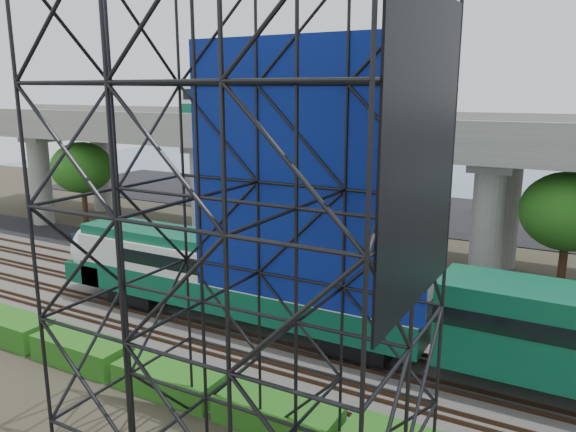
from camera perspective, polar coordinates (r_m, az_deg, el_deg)
The scene contains 13 objects.
ground at distance 27.60m, azimuth -7.56°, elevation -12.82°, with size 140.00×140.00×0.00m, color #474233.
ballast_bed at distance 29.03m, azimuth -5.18°, elevation -11.21°, with size 90.00×12.00×0.20m, color slate.
service_road at distance 35.89m, azimuth 2.49°, elevation -6.51°, with size 90.00×5.00×0.08m, color black.
parking_lot at distance 57.16m, azimuth 13.10°, elevation 0.45°, with size 90.00×18.00×0.08m, color black.
harbor_water at distance 78.24m, azimuth 17.61°, elevation 3.41°, with size 140.00×40.00×0.03m, color slate.
rail_tracks at distance 28.96m, azimuth -5.19°, elevation -10.88°, with size 90.00×9.52×0.16m.
commuter_train at distance 26.88m, azimuth -1.31°, elevation -6.77°, with size 29.30×3.06×4.30m.
overpass at distance 39.29m, azimuth 5.48°, elevation 7.35°, with size 80.00×12.00×12.40m.
scaffold_tower at distance 14.89m, azimuth -4.20°, elevation -4.40°, with size 9.36×6.36×15.00m.
hedge_strip at distance 23.82m, azimuth -11.96°, elevation -15.87°, with size 34.60×1.80×1.20m.
trees at distance 41.56m, azimuth 0.30°, elevation 4.02°, with size 40.94×16.94×7.69m.
suv at distance 46.13m, azimuth -16.93°, elevation -1.81°, with size 2.12×4.60×1.28m, color black.
parked_cars at distance 56.87m, azimuth 13.39°, elevation 1.06°, with size 36.14×9.70×1.32m.
Camera 1 is at (15.07, -19.86, 11.84)m, focal length 35.00 mm.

